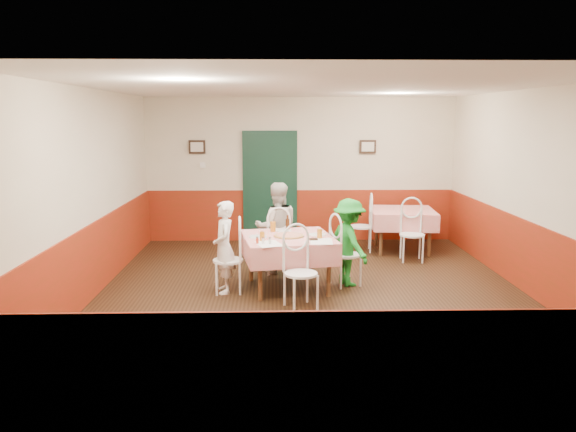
{
  "coord_description": "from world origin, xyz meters",
  "views": [
    {
      "loc": [
        -0.53,
        -7.44,
        2.41
      ],
      "look_at": [
        -0.33,
        0.28,
        1.05
      ],
      "focal_mm": 35.0,
      "sensor_mm": 36.0,
      "label": 1
    }
  ],
  "objects_px": {
    "glass_a": "(262,236)",
    "diner_right": "(349,242)",
    "main_table": "(288,263)",
    "second_table": "(402,230)",
    "chair_second_a": "(361,227)",
    "wallet": "(313,239)",
    "chair_right": "(346,255)",
    "chair_second_b": "(412,235)",
    "glass_b": "(320,234)",
    "glass_c": "(273,227)",
    "pizza": "(289,236)",
    "chair_near": "(301,274)",
    "chair_far": "(277,244)",
    "chair_left": "(228,261)",
    "diner_far": "(277,228)",
    "diner_left": "(224,247)",
    "beer_bottle": "(288,223)"
  },
  "relations": [
    {
      "from": "glass_b",
      "to": "glass_c",
      "type": "distance_m",
      "value": 0.81
    },
    {
      "from": "main_table",
      "to": "glass_a",
      "type": "bearing_deg",
      "value": -140.95
    },
    {
      "from": "pizza",
      "to": "wallet",
      "type": "height_order",
      "value": "pizza"
    },
    {
      "from": "chair_far",
      "to": "chair_near",
      "type": "distance_m",
      "value": 1.7
    },
    {
      "from": "chair_right",
      "to": "pizza",
      "type": "relative_size",
      "value": 2.21
    },
    {
      "from": "chair_right",
      "to": "chair_second_b",
      "type": "distance_m",
      "value": 1.88
    },
    {
      "from": "second_table",
      "to": "wallet",
      "type": "height_order",
      "value": "wallet"
    },
    {
      "from": "glass_c",
      "to": "chair_second_a",
      "type": "bearing_deg",
      "value": 49.93
    },
    {
      "from": "main_table",
      "to": "glass_a",
      "type": "xyz_separation_m",
      "value": [
        -0.36,
        -0.29,
        0.45
      ]
    },
    {
      "from": "glass_b",
      "to": "glass_c",
      "type": "relative_size",
      "value": 0.87
    },
    {
      "from": "second_table",
      "to": "glass_c",
      "type": "xyz_separation_m",
      "value": [
        -2.35,
        -1.91,
        0.46
      ]
    },
    {
      "from": "chair_left",
      "to": "diner_left",
      "type": "bearing_deg",
      "value": -84.21
    },
    {
      "from": "chair_far",
      "to": "glass_b",
      "type": "bearing_deg",
      "value": 114.0
    },
    {
      "from": "second_table",
      "to": "chair_right",
      "type": "distance_m",
      "value": 2.48
    },
    {
      "from": "chair_right",
      "to": "glass_a",
      "type": "relative_size",
      "value": 7.23
    },
    {
      "from": "chair_left",
      "to": "glass_a",
      "type": "distance_m",
      "value": 0.63
    },
    {
      "from": "main_table",
      "to": "pizza",
      "type": "bearing_deg",
      "value": -67.4
    },
    {
      "from": "second_table",
      "to": "glass_b",
      "type": "height_order",
      "value": "glass_b"
    },
    {
      "from": "chair_near",
      "to": "glass_c",
      "type": "xyz_separation_m",
      "value": [
        -0.35,
        1.18,
        0.38
      ]
    },
    {
      "from": "glass_a",
      "to": "diner_right",
      "type": "height_order",
      "value": "diner_right"
    },
    {
      "from": "beer_bottle",
      "to": "main_table",
      "type": "bearing_deg",
      "value": -90.7
    },
    {
      "from": "pizza",
      "to": "second_table",
      "type": "bearing_deg",
      "value": 46.92
    },
    {
      "from": "chair_right",
      "to": "diner_left",
      "type": "xyz_separation_m",
      "value": [
        -1.73,
        -0.29,
        0.19
      ]
    },
    {
      "from": "chair_left",
      "to": "diner_left",
      "type": "distance_m",
      "value": 0.2
    },
    {
      "from": "diner_right",
      "to": "beer_bottle",
      "type": "bearing_deg",
      "value": 48.17
    },
    {
      "from": "chair_far",
      "to": "wallet",
      "type": "relative_size",
      "value": 8.18
    },
    {
      "from": "chair_second_b",
      "to": "glass_c",
      "type": "distance_m",
      "value": 2.65
    },
    {
      "from": "glass_b",
      "to": "beer_bottle",
      "type": "height_order",
      "value": "beer_bottle"
    },
    {
      "from": "chair_left",
      "to": "glass_b",
      "type": "relative_size",
      "value": 7.01
    },
    {
      "from": "main_table",
      "to": "chair_second_b",
      "type": "bearing_deg",
      "value": 34.98
    },
    {
      "from": "chair_near",
      "to": "chair_second_a",
      "type": "height_order",
      "value": "same"
    },
    {
      "from": "second_table",
      "to": "beer_bottle",
      "type": "height_order",
      "value": "beer_bottle"
    },
    {
      "from": "glass_a",
      "to": "diner_far",
      "type": "xyz_separation_m",
      "value": [
        0.21,
        1.18,
        -0.11
      ]
    },
    {
      "from": "chair_left",
      "to": "diner_far",
      "type": "distance_m",
      "value": 1.27
    },
    {
      "from": "glass_b",
      "to": "diner_right",
      "type": "xyz_separation_m",
      "value": [
        0.45,
        0.29,
        -0.19
      ]
    },
    {
      "from": "main_table",
      "to": "wallet",
      "type": "relative_size",
      "value": 11.09
    },
    {
      "from": "chair_second_b",
      "to": "glass_c",
      "type": "xyz_separation_m",
      "value": [
        -2.35,
        -1.16,
        0.38
      ]
    },
    {
      "from": "main_table",
      "to": "chair_second_a",
      "type": "bearing_deg",
      "value": 58.24
    },
    {
      "from": "main_table",
      "to": "second_table",
      "type": "relative_size",
      "value": 1.09
    },
    {
      "from": "main_table",
      "to": "chair_second_a",
      "type": "xyz_separation_m",
      "value": [
        1.39,
        2.25,
        0.08
      ]
    },
    {
      "from": "chair_far",
      "to": "glass_c",
      "type": "distance_m",
      "value": 0.63
    },
    {
      "from": "chair_second_a",
      "to": "glass_c",
      "type": "relative_size",
      "value": 6.09
    },
    {
      "from": "chair_right",
      "to": "glass_c",
      "type": "relative_size",
      "value": 6.09
    },
    {
      "from": "pizza",
      "to": "beer_bottle",
      "type": "relative_size",
      "value": 1.95
    },
    {
      "from": "chair_second_b",
      "to": "wallet",
      "type": "height_order",
      "value": "chair_second_b"
    },
    {
      "from": "chair_right",
      "to": "chair_near",
      "type": "bearing_deg",
      "value": 122.6
    },
    {
      "from": "beer_bottle",
      "to": "glass_c",
      "type": "bearing_deg",
      "value": -156.22
    },
    {
      "from": "second_table",
      "to": "chair_right",
      "type": "relative_size",
      "value": 1.24
    },
    {
      "from": "pizza",
      "to": "diner_far",
      "type": "height_order",
      "value": "diner_far"
    },
    {
      "from": "chair_near",
      "to": "chair_far",
      "type": "bearing_deg",
      "value": 79.03
    }
  ]
}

